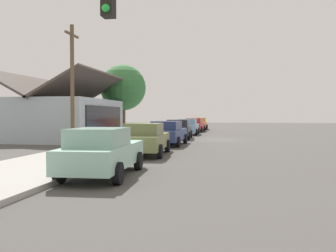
# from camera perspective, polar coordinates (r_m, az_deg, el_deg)

# --- Properties ---
(ground_plane) EXTENTS (120.00, 120.00, 0.00)m
(ground_plane) POSITION_cam_1_polar(r_m,az_deg,el_deg) (29.64, 7.01, -2.11)
(ground_plane) COLOR #4C4947
(sidewalk_curb) EXTENTS (60.00, 4.20, 0.16)m
(sidewalk_curb) POSITION_cam_1_polar(r_m,az_deg,el_deg) (30.42, -3.59, -1.84)
(sidewalk_curb) COLOR #A3A099
(sidewalk_curb) RESTS_ON ground
(car_seafoam) EXTENTS (4.68, 2.12, 1.59)m
(car_seafoam) POSITION_cam_1_polar(r_m,az_deg,el_deg) (12.11, -10.20, -3.94)
(car_seafoam) COLOR #9ED1BC
(car_seafoam) RESTS_ON ground
(car_olive) EXTENTS (4.87, 2.18, 1.59)m
(car_olive) POSITION_cam_1_polar(r_m,az_deg,el_deg) (18.18, -3.47, -1.99)
(car_olive) COLOR olive
(car_olive) RESTS_ON ground
(car_navy) EXTENTS (4.89, 2.13, 1.59)m
(car_navy) POSITION_cam_1_polar(r_m,az_deg,el_deg) (23.87, -0.03, -1.08)
(car_navy) COLOR navy
(car_navy) RESTS_ON ground
(car_charcoal) EXTENTS (4.73, 2.29, 1.59)m
(car_charcoal) POSITION_cam_1_polar(r_m,az_deg,el_deg) (30.25, 1.64, -0.46)
(car_charcoal) COLOR #2D3035
(car_charcoal) RESTS_ON ground
(car_skyblue) EXTENTS (4.42, 2.10, 1.59)m
(car_skyblue) POSITION_cam_1_polar(r_m,az_deg,el_deg) (36.29, 3.14, -0.09)
(car_skyblue) COLOR #8CB7E0
(car_skyblue) RESTS_ON ground
(car_cherry) EXTENTS (4.79, 2.21, 1.59)m
(car_cherry) POSITION_cam_1_polar(r_m,az_deg,el_deg) (42.63, 4.19, 0.20)
(car_cherry) COLOR red
(car_cherry) RESTS_ON ground
(car_mustard) EXTENTS (4.78, 2.20, 1.59)m
(car_mustard) POSITION_cam_1_polar(r_m,az_deg,el_deg) (48.68, 4.91, 0.40)
(car_mustard) COLOR gold
(car_mustard) RESTS_ON ground
(storefront_building) EXTENTS (10.22, 7.72, 5.31)m
(storefront_building) POSITION_cam_1_polar(r_m,az_deg,el_deg) (30.37, -16.42, 1.25)
(storefront_building) COLOR #ADBCC6
(storefront_building) RESTS_ON ground
(shade_tree) EXTENTS (4.34, 4.34, 6.74)m
(shade_tree) POSITION_cam_1_polar(r_m,az_deg,el_deg) (35.30, -7.02, 5.91)
(shade_tree) COLOR brown
(shade_tree) RESTS_ON ground
(traffic_light_main) EXTENTS (0.37, 2.79, 5.20)m
(traffic_light_main) POSITION_cam_1_polar(r_m,az_deg,el_deg) (8.17, -19.78, 12.05)
(traffic_light_main) COLOR #383833
(traffic_light_main) RESTS_ON ground
(utility_pole_wooden) EXTENTS (1.80, 0.24, 7.50)m
(utility_pole_wooden) POSITION_cam_1_polar(r_m,az_deg,el_deg) (23.35, -14.68, 6.44)
(utility_pole_wooden) COLOR brown
(utility_pole_wooden) RESTS_ON ground
(fire_hydrant_red) EXTENTS (0.22, 0.22, 0.71)m
(fire_hydrant_red) POSITION_cam_1_polar(r_m,az_deg,el_deg) (24.85, -3.30, -1.70)
(fire_hydrant_red) COLOR red
(fire_hydrant_red) RESTS_ON sidewalk_curb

